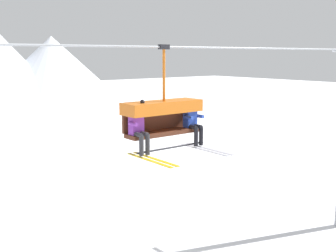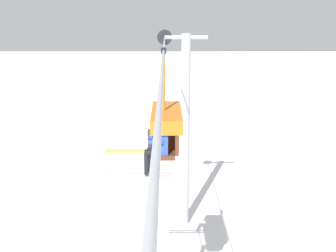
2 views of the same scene
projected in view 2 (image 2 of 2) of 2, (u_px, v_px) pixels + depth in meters
lift_tower_near at (185, 128)px, 16.49m from camera, size 0.36×1.88×7.89m
lift_cable at (163, 59)px, 7.45m from camera, size 18.88×0.05×0.05m
chairlift_chair at (167, 122)px, 9.65m from camera, size 2.14×0.74×2.55m
skier_purple at (158, 125)px, 10.54m from camera, size 0.48×1.70×1.34m
skier_blue at (157, 146)px, 8.89m from camera, size 0.46×1.70×1.23m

